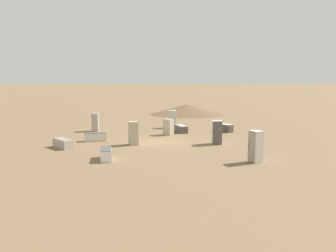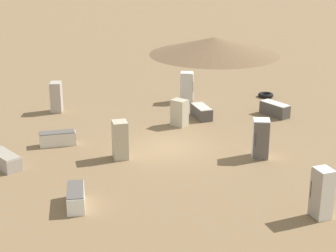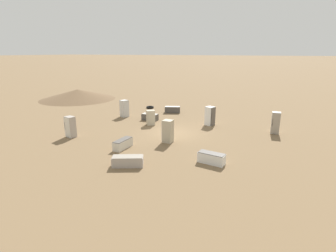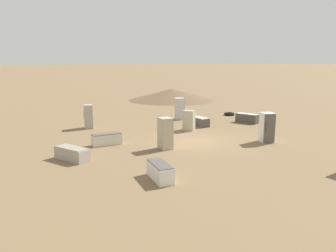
# 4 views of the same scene
# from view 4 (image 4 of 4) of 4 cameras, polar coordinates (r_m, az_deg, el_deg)

# --- Properties ---
(ground_plane) EXTENTS (1000.00, 1000.00, 0.00)m
(ground_plane) POSITION_cam_4_polar(r_m,az_deg,el_deg) (20.46, 4.84, -2.61)
(ground_plane) COLOR brown
(dirt_mound) EXTENTS (10.99, 10.99, 1.46)m
(dirt_mound) POSITION_cam_4_polar(r_m,az_deg,el_deg) (41.82, 0.66, 5.53)
(dirt_mound) COLOR brown
(dirt_mound) RESTS_ON ground_plane
(discarded_fridge_0) EXTENTS (0.79, 0.91, 1.74)m
(discarded_fridge_0) POSITION_cam_4_polar(r_m,az_deg,el_deg) (24.87, -13.71, 1.62)
(discarded_fridge_0) COLOR #A89E93
(discarded_fridge_0) RESTS_ON ground_plane
(discarded_fridge_1) EXTENTS (0.94, 0.97, 1.81)m
(discarded_fridge_1) POSITION_cam_4_polar(r_m,az_deg,el_deg) (20.88, 16.85, -0.24)
(discarded_fridge_1) COLOR white
(discarded_fridge_1) RESTS_ON ground_plane
(discarded_fridge_2) EXTENTS (0.98, 1.00, 1.43)m
(discarded_fridge_2) POSITION_cam_4_polar(r_m,az_deg,el_deg) (23.50, 3.69, 0.99)
(discarded_fridge_2) COLOR #B2A88E
(discarded_fridge_2) RESTS_ON ground_plane
(discarded_fridge_3) EXTENTS (0.97, 0.94, 1.83)m
(discarded_fridge_3) POSITION_cam_4_polar(r_m,az_deg,el_deg) (27.85, 2.05, 3.03)
(discarded_fridge_3) COLOR silver
(discarded_fridge_3) RESTS_ON ground_plane
(discarded_fridge_4) EXTENTS (1.76, 0.66, 0.68)m
(discarded_fridge_4) POSITION_cam_4_polar(r_m,az_deg,el_deg) (19.72, -10.63, -2.28)
(discarded_fridge_4) COLOR beige
(discarded_fridge_4) RESTS_ON ground_plane
(discarded_fridge_5) EXTENTS (1.25, 1.88, 0.74)m
(discarded_fridge_5) POSITION_cam_4_polar(r_m,az_deg,el_deg) (27.11, 13.60, 1.33)
(discarded_fridge_5) COLOR #4C4742
(discarded_fridge_5) RESTS_ON ground_plane
(discarded_fridge_6) EXTENTS (0.80, 1.69, 0.68)m
(discarded_fridge_6) POSITION_cam_4_polar(r_m,az_deg,el_deg) (25.16, 5.52, 0.77)
(discarded_fridge_6) COLOR #4C4742
(discarded_fridge_6) RESTS_ON ground_plane
(discarded_fridge_7) EXTENTS (1.50, 2.04, 0.65)m
(discarded_fridge_7) POSITION_cam_4_polar(r_m,az_deg,el_deg) (17.18, -16.36, -4.63)
(discarded_fridge_7) COLOR #A89E93
(discarded_fridge_7) RESTS_ON ground_plane
(discarded_fridge_8) EXTENTS (0.67, 0.80, 1.78)m
(discarded_fridge_8) POSITION_cam_4_polar(r_m,az_deg,el_deg) (18.43, -0.51, -1.29)
(discarded_fridge_8) COLOR #B2A88E
(discarded_fridge_8) RESTS_ON ground_plane
(discarded_fridge_9) EXTENTS (0.85, 1.78, 0.70)m
(discarded_fridge_9) POSITION_cam_4_polar(r_m,az_deg,el_deg) (13.83, -1.42, -7.90)
(discarded_fridge_9) COLOR white
(discarded_fridge_9) RESTS_ON ground_plane
(scrap_tire) EXTENTS (0.95, 0.95, 0.24)m
(scrap_tire) POSITION_cam_4_polar(r_m,az_deg,el_deg) (30.55, 10.62, 2.07)
(scrap_tire) COLOR black
(scrap_tire) RESTS_ON ground_plane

